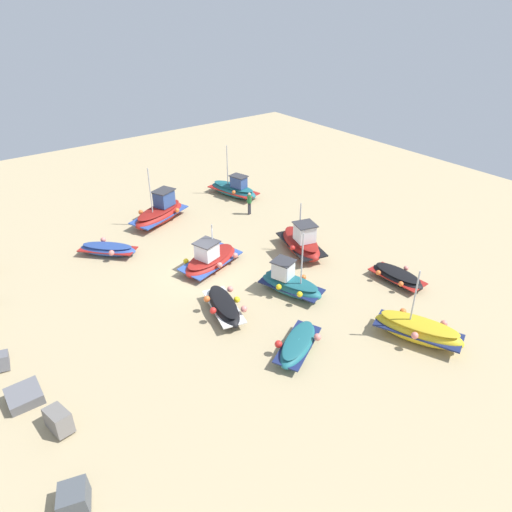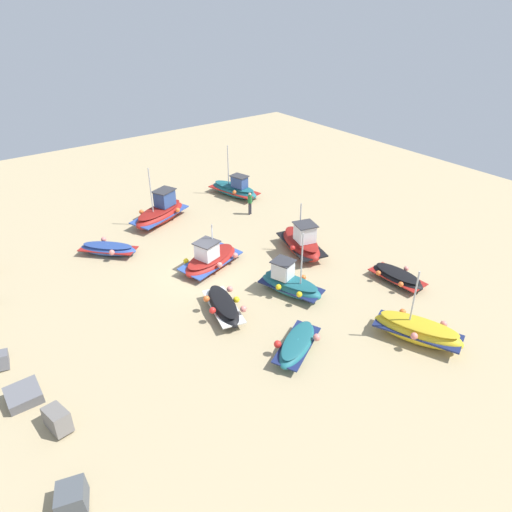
{
  "view_description": "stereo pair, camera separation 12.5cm",
  "coord_description": "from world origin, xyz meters",
  "views": [
    {
      "loc": [
        -20.74,
        11.71,
        14.6
      ],
      "look_at": [
        -1.64,
        -2.72,
        0.9
      ],
      "focal_mm": 32.94,
      "sensor_mm": 36.0,
      "label": 1
    },
    {
      "loc": [
        -20.82,
        11.61,
        14.6
      ],
      "look_at": [
        -1.64,
        -2.72,
        0.9
      ],
      "focal_mm": 32.94,
      "sensor_mm": 36.0,
      "label": 2
    }
  ],
  "objects": [
    {
      "name": "fishing_boat_2",
      "position": [
        8.53,
        -8.18,
        0.58
      ],
      "size": [
        4.68,
        2.59,
        4.02
      ],
      "rotation": [
        0.0,
        0.0,
        3.4
      ],
      "color": "#1E6670",
      "rests_on": "ground_plane"
    },
    {
      "name": "fishing_boat_4",
      "position": [
        0.19,
        -0.69,
        0.56
      ],
      "size": [
        2.95,
        4.52,
        2.79
      ],
      "rotation": [
        0.0,
        0.0,
        1.88
      ],
      "color": "maroon",
      "rests_on": "ground_plane"
    },
    {
      "name": "fishing_boat_8",
      "position": [
        -7.6,
        -8.28,
        0.36
      ],
      "size": [
        3.32,
        1.87,
        0.76
      ],
      "rotation": [
        0.0,
        0.0,
        0.04
      ],
      "color": "black",
      "rests_on": "ground_plane"
    },
    {
      "name": "fishing_boat_3",
      "position": [
        -11.43,
        -4.92,
        0.58
      ],
      "size": [
        4.35,
        2.83,
        3.73
      ],
      "rotation": [
        0.0,
        0.0,
        3.53
      ],
      "color": "gold",
      "rests_on": "ground_plane"
    },
    {
      "name": "fishing_boat_7",
      "position": [
        -8.62,
        0.14,
        0.4
      ],
      "size": [
        2.69,
        3.59,
        0.84
      ],
      "rotation": [
        0.0,
        0.0,
        2.06
      ],
      "color": "#1E6670",
      "rests_on": "ground_plane"
    },
    {
      "name": "fishing_boat_0",
      "position": [
        7.76,
        -1.24,
        0.71
      ],
      "size": [
        3.41,
        4.99,
        4.23
      ],
      "rotation": [
        0.0,
        0.0,
        5.12
      ],
      "color": "maroon",
      "rests_on": "ground_plane"
    },
    {
      "name": "fishing_boat_1",
      "position": [
        -4.17,
        1.26,
        0.47
      ],
      "size": [
        3.77,
        2.14,
        0.97
      ],
      "rotation": [
        0.0,
        0.0,
        2.89
      ],
      "color": "black",
      "rests_on": "ground_plane"
    },
    {
      "name": "fishing_boat_6",
      "position": [
        -4.75,
        -2.69,
        0.62
      ],
      "size": [
        3.92,
        2.4,
        3.92
      ],
      "rotation": [
        0.0,
        0.0,
        0.31
      ],
      "color": "#1E6670",
      "rests_on": "ground_plane"
    },
    {
      "name": "fishing_boat_5",
      "position": [
        -1.73,
        -6.22,
        0.71
      ],
      "size": [
        4.48,
        2.72,
        3.28
      ],
      "rotation": [
        0.0,
        0.0,
        2.87
      ],
      "color": "maroon",
      "rests_on": "ground_plane"
    },
    {
      "name": "ground_plane",
      "position": [
        0.0,
        0.0,
        0.0
      ],
      "size": [
        59.03,
        59.03,
        0.0
      ],
      "primitive_type": "plane",
      "color": "tan"
    },
    {
      "name": "person_walking",
      "position": [
        4.91,
        -7.05,
        0.99
      ],
      "size": [
        0.32,
        0.32,
        1.71
      ],
      "rotation": [
        0.0,
        0.0,
        0.32
      ],
      "color": "#2D2D38",
      "rests_on": "ground_plane"
    },
    {
      "name": "fishing_boat_9",
      "position": [
        5.4,
        3.62,
        0.37
      ],
      "size": [
        3.56,
        3.5,
        0.82
      ],
      "rotation": [
        0.0,
        0.0,
        0.77
      ],
      "color": "#2D4C9E",
      "rests_on": "ground_plane"
    }
  ]
}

